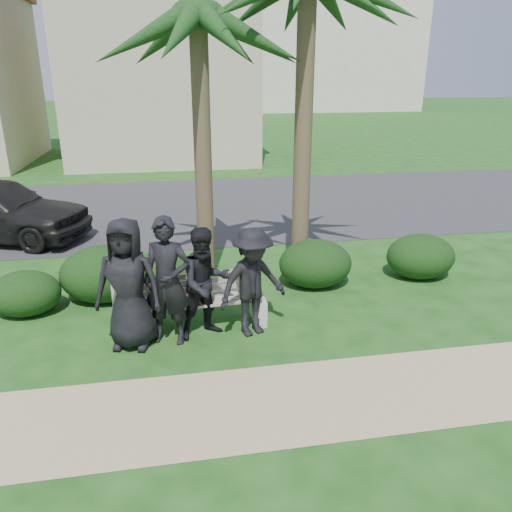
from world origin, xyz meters
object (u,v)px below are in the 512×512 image
at_px(palm_left, 198,19).
at_px(man_a, 128,284).
at_px(park_bench, 190,306).
at_px(man_b, 167,282).
at_px(man_c, 206,283).
at_px(man_d, 253,282).

bearing_deg(palm_left, man_a, -117.18).
relative_size(park_bench, man_a, 1.22).
relative_size(man_b, palm_left, 0.34).
relative_size(man_b, man_c, 1.12).
height_order(man_b, palm_left, palm_left).
distance_m(man_b, palm_left, 4.48).
xyz_separation_m(man_d, palm_left, (-0.48, 2.48, 3.75)).
xyz_separation_m(man_a, man_c, (1.09, 0.12, -0.11)).
distance_m(man_a, palm_left, 4.61).
xyz_separation_m(man_b, man_c, (0.55, 0.09, -0.10)).
distance_m(man_a, man_b, 0.54).
bearing_deg(man_a, palm_left, 76.68).
relative_size(man_a, man_b, 1.01).
relative_size(park_bench, man_d, 1.40).
height_order(man_b, man_c, man_b).
xyz_separation_m(man_b, man_d, (1.23, 0.01, -0.11)).
bearing_deg(park_bench, man_d, -24.32).
distance_m(man_c, palm_left, 4.45).
relative_size(park_bench, man_b, 1.23).
bearing_deg(man_b, man_d, 17.90).
height_order(man_c, palm_left, palm_left).
relative_size(man_a, man_c, 1.13).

